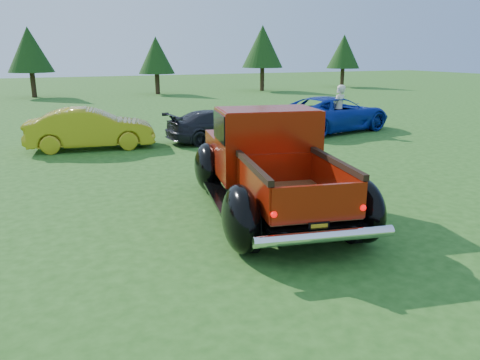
{
  "coord_description": "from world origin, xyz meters",
  "views": [
    {
      "loc": [
        -3.28,
        -7.03,
        3.27
      ],
      "look_at": [
        -0.07,
        0.2,
        1.09
      ],
      "focal_mm": 35.0,
      "sensor_mm": 36.0,
      "label": 1
    }
  ],
  "objects_px": {
    "show_car_yellow": "(91,129)",
    "show_car_blue": "(333,114)",
    "tree_mid_right": "(156,55)",
    "tree_mid_left": "(29,50)",
    "show_car_grey": "(219,126)",
    "pickup_truck": "(267,161)",
    "tree_east": "(263,47)",
    "spectator": "(339,109)",
    "tree_far_east": "(344,52)"
  },
  "relations": [
    {
      "from": "show_car_yellow",
      "to": "show_car_blue",
      "type": "xyz_separation_m",
      "value": [
        9.79,
        -0.29,
        0.03
      ]
    },
    {
      "from": "show_car_blue",
      "to": "tree_mid_right",
      "type": "bearing_deg",
      "value": -5.02
    },
    {
      "from": "tree_mid_left",
      "to": "show_car_grey",
      "type": "relative_size",
      "value": 1.24
    },
    {
      "from": "pickup_truck",
      "to": "show_car_yellow",
      "type": "bearing_deg",
      "value": 120.02
    },
    {
      "from": "tree_east",
      "to": "pickup_truck",
      "type": "bearing_deg",
      "value": -116.36
    },
    {
      "from": "show_car_grey",
      "to": "spectator",
      "type": "xyz_separation_m",
      "value": [
        5.11,
        -0.35,
        0.4
      ]
    },
    {
      "from": "tree_far_east",
      "to": "spectator",
      "type": "bearing_deg",
      "value": -126.16
    },
    {
      "from": "tree_mid_left",
      "to": "pickup_truck",
      "type": "distance_m",
      "value": 29.72
    },
    {
      "from": "tree_mid_left",
      "to": "tree_far_east",
      "type": "relative_size",
      "value": 1.04
    },
    {
      "from": "tree_mid_left",
      "to": "tree_far_east",
      "type": "bearing_deg",
      "value": -1.06
    },
    {
      "from": "tree_east",
      "to": "show_car_grey",
      "type": "relative_size",
      "value": 1.34
    },
    {
      "from": "tree_east",
      "to": "show_car_blue",
      "type": "relative_size",
      "value": 1.02
    },
    {
      "from": "tree_east",
      "to": "tree_far_east",
      "type": "xyz_separation_m",
      "value": [
        9.0,
        1.0,
        -0.41
      ]
    },
    {
      "from": "tree_mid_left",
      "to": "show_car_yellow",
      "type": "xyz_separation_m",
      "value": [
        1.5,
        -21.3,
        -2.68
      ]
    },
    {
      "from": "tree_mid_left",
      "to": "spectator",
      "type": "height_order",
      "value": "tree_mid_left"
    },
    {
      "from": "show_car_blue",
      "to": "spectator",
      "type": "xyz_separation_m",
      "value": [
        -0.09,
        -0.53,
        0.25
      ]
    },
    {
      "from": "show_car_grey",
      "to": "tree_far_east",
      "type": "bearing_deg",
      "value": -49.74
    },
    {
      "from": "show_car_yellow",
      "to": "tree_far_east",
      "type": "bearing_deg",
      "value": -43.01
    },
    {
      "from": "tree_far_east",
      "to": "show_car_grey",
      "type": "xyz_separation_m",
      "value": [
        -20.91,
        -21.26,
        -2.66
      ]
    },
    {
      "from": "tree_east",
      "to": "show_car_blue",
      "type": "height_order",
      "value": "tree_east"
    },
    {
      "from": "tree_mid_left",
      "to": "pickup_truck",
      "type": "bearing_deg",
      "value": -81.83
    },
    {
      "from": "show_car_grey",
      "to": "spectator",
      "type": "bearing_deg",
      "value": -99.18
    },
    {
      "from": "tree_mid_left",
      "to": "show_car_yellow",
      "type": "bearing_deg",
      "value": -85.97
    },
    {
      "from": "tree_mid_left",
      "to": "tree_east",
      "type": "distance_m",
      "value": 18.06
    },
    {
      "from": "tree_east",
      "to": "spectator",
      "type": "height_order",
      "value": "tree_east"
    },
    {
      "from": "spectator",
      "to": "tree_mid_left",
      "type": "bearing_deg",
      "value": -86.97
    },
    {
      "from": "pickup_truck",
      "to": "spectator",
      "type": "height_order",
      "value": "pickup_truck"
    },
    {
      "from": "tree_mid_left",
      "to": "show_car_grey",
      "type": "bearing_deg",
      "value": -74.37
    },
    {
      "from": "tree_mid_right",
      "to": "tree_mid_left",
      "type": "bearing_deg",
      "value": 173.66
    },
    {
      "from": "show_car_yellow",
      "to": "tree_mid_left",
      "type": "bearing_deg",
      "value": 11.81
    },
    {
      "from": "show_car_yellow",
      "to": "spectator",
      "type": "height_order",
      "value": "spectator"
    },
    {
      "from": "tree_mid_left",
      "to": "tree_mid_right",
      "type": "distance_m",
      "value": 9.06
    },
    {
      "from": "tree_east",
      "to": "tree_far_east",
      "type": "distance_m",
      "value": 9.06
    },
    {
      "from": "show_car_yellow",
      "to": "show_car_grey",
      "type": "xyz_separation_m",
      "value": [
        4.59,
        -0.46,
        -0.12
      ]
    },
    {
      "from": "tree_east",
      "to": "show_car_grey",
      "type": "bearing_deg",
      "value": -120.45
    },
    {
      "from": "tree_mid_left",
      "to": "show_car_blue",
      "type": "height_order",
      "value": "tree_mid_left"
    },
    {
      "from": "tree_mid_left",
      "to": "tree_mid_right",
      "type": "xyz_separation_m",
      "value": [
        9.0,
        -1.0,
        -0.41
      ]
    },
    {
      "from": "show_car_grey",
      "to": "show_car_blue",
      "type": "relative_size",
      "value": 0.76
    },
    {
      "from": "tree_east",
      "to": "tree_mid_left",
      "type": "bearing_deg",
      "value": 175.24
    },
    {
      "from": "show_car_grey",
      "to": "show_car_blue",
      "type": "bearing_deg",
      "value": -93.29
    },
    {
      "from": "tree_mid_right",
      "to": "tree_east",
      "type": "height_order",
      "value": "tree_east"
    },
    {
      "from": "show_car_blue",
      "to": "spectator",
      "type": "relative_size",
      "value": 2.68
    },
    {
      "from": "pickup_truck",
      "to": "tree_east",
      "type": "bearing_deg",
      "value": 75.01
    },
    {
      "from": "tree_far_east",
      "to": "show_car_blue",
      "type": "height_order",
      "value": "tree_far_east"
    },
    {
      "from": "show_car_yellow",
      "to": "show_car_grey",
      "type": "distance_m",
      "value": 4.61
    },
    {
      "from": "tree_mid_left",
      "to": "spectator",
      "type": "distance_m",
      "value": 24.91
    },
    {
      "from": "tree_mid_right",
      "to": "spectator",
      "type": "xyz_separation_m",
      "value": [
        2.2,
        -21.12,
        -1.99
      ]
    },
    {
      "from": "spectator",
      "to": "tree_east",
      "type": "bearing_deg",
      "value": -132.08
    },
    {
      "from": "show_car_yellow",
      "to": "spectator",
      "type": "relative_size",
      "value": 2.16
    },
    {
      "from": "tree_far_east",
      "to": "show_car_yellow",
      "type": "height_order",
      "value": "tree_far_east"
    }
  ]
}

